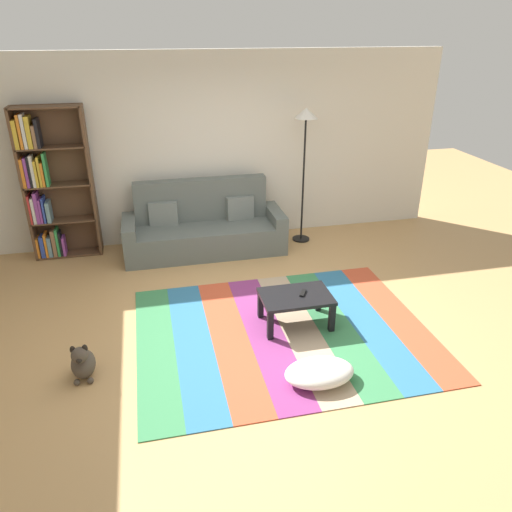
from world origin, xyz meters
The scene contains 10 objects.
ground_plane centered at (0.00, 0.00, 0.00)m, with size 14.00×14.00×0.00m, color tan.
back_wall centered at (0.00, 2.55, 1.35)m, with size 6.80×0.10×2.70m, color silver.
rug centered at (0.23, -0.30, 0.01)m, with size 3.08×2.46×0.01m.
couch centered at (-0.31, 2.02, 0.34)m, with size 2.26×0.80×1.00m.
bookshelf centered at (-2.33, 2.31, 1.02)m, with size 0.90×0.28×2.07m.
coffee_table centered at (0.40, -0.17, 0.31)m, with size 0.76×0.52×0.36m.
pouf centered at (0.34, -1.14, 0.10)m, with size 0.65×0.43×0.19m, color white.
dog centered at (-1.78, -0.58, 0.16)m, with size 0.22×0.35×0.40m.
standing_lamp centered at (1.18, 2.06, 1.64)m, with size 0.32×0.32×1.96m.
tv_remote centered at (0.48, -0.16, 0.38)m, with size 0.04×0.15×0.02m, color black.
Camera 1 is at (-1.04, -4.53, 3.00)m, focal length 34.45 mm.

